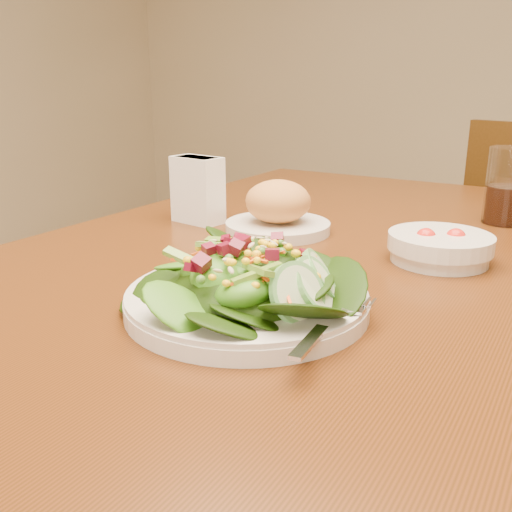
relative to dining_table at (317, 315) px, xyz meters
The scene contains 6 objects.
dining_table is the anchor object (origin of this frame).
salad_plate 0.28m from the dining_table, 82.41° to the right, with size 0.28×0.27×0.08m.
bread_plate 0.19m from the dining_table, 146.32° to the left, with size 0.18×0.18×0.09m.
tomato_bowl 0.21m from the dining_table, 17.78° to the left, with size 0.15×0.15×0.05m.
drinking_glass 0.43m from the dining_table, 58.77° to the left, with size 0.08×0.08×0.14m.
napkin_holder 0.32m from the dining_table, 166.97° to the left, with size 0.10×0.06×0.12m.
Camera 1 is at (0.34, -0.75, 1.00)m, focal length 40.00 mm.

